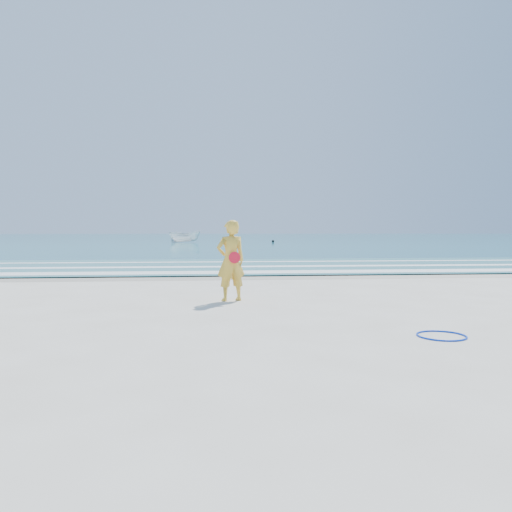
{
  "coord_description": "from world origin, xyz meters",
  "views": [
    {
      "loc": [
        -1.15,
        -8.67,
        1.67
      ],
      "look_at": [
        0.04,
        4.0,
        1.0
      ],
      "focal_mm": 35.0,
      "sensor_mm": 36.0,
      "label": 1
    }
  ],
  "objects": [
    {
      "name": "foam_near",
      "position": [
        0.0,
        10.3,
        0.05
      ],
      "size": [
        400.0,
        1.4,
        0.01
      ],
      "primitive_type": "cube",
      "color": "white",
      "rests_on": "shallow"
    },
    {
      "name": "wet_sand",
      "position": [
        0.0,
        9.0,
        0.0
      ],
      "size": [
        400.0,
        2.4,
        0.0
      ],
      "primitive_type": "cube",
      "color": "#B2A893",
      "rests_on": "ground"
    },
    {
      "name": "foam_far",
      "position": [
        0.0,
        16.5,
        0.05
      ],
      "size": [
        400.0,
        0.6,
        0.01
      ],
      "primitive_type": "cube",
      "color": "white",
      "rests_on": "shallow"
    },
    {
      "name": "foam_mid",
      "position": [
        0.0,
        13.2,
        0.05
      ],
      "size": [
        400.0,
        0.9,
        0.01
      ],
      "primitive_type": "cube",
      "color": "white",
      "rests_on": "shallow"
    },
    {
      "name": "hoop",
      "position": [
        2.46,
        -1.26,
        0.01
      ],
      "size": [
        0.98,
        0.98,
        0.03
      ],
      "primitive_type": "torus",
      "rotation": [
        0.0,
        0.0,
        -0.36
      ],
      "color": "#0B38D5",
      "rests_on": "ground"
    },
    {
      "name": "buoy",
      "position": [
        7.07,
        54.99,
        0.21
      ],
      "size": [
        0.35,
        0.35,
        0.35
      ],
      "primitive_type": "sphere",
      "color": "black",
      "rests_on": "ocean"
    },
    {
      "name": "ground",
      "position": [
        0.0,
        0.0,
        0.0
      ],
      "size": [
        400.0,
        400.0,
        0.0
      ],
      "primitive_type": "plane",
      "color": "silver",
      "rests_on": "ground"
    },
    {
      "name": "ocean",
      "position": [
        0.0,
        105.0,
        0.02
      ],
      "size": [
        400.0,
        190.0,
        0.04
      ],
      "primitive_type": "cube",
      "color": "#19727F",
      "rests_on": "ground"
    },
    {
      "name": "shallow",
      "position": [
        0.0,
        14.0,
        0.04
      ],
      "size": [
        400.0,
        10.0,
        0.01
      ],
      "primitive_type": "cube",
      "color": "#59B7AD",
      "rests_on": "ocean"
    },
    {
      "name": "boat",
      "position": [
        -4.23,
        56.17,
        0.81
      ],
      "size": [
        4.2,
        2.12,
        1.55
      ],
      "primitive_type": "imported",
      "rotation": [
        0.0,
        0.0,
        1.73
      ],
      "color": "white",
      "rests_on": "ocean"
    },
    {
      "name": "woman",
      "position": [
        -0.64,
        3.0,
        0.95
      ],
      "size": [
        0.79,
        0.64,
        1.9
      ],
      "color": "gold",
      "rests_on": "ground"
    }
  ]
}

